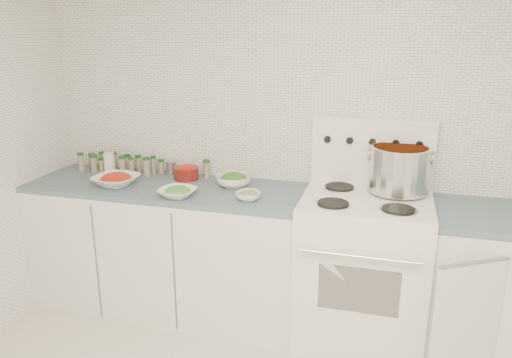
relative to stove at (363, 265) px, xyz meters
name	(u,v)px	position (x,y,z in m)	size (l,w,h in m)	color
room_walls	(223,126)	(-0.48, -1.19, 1.06)	(3.54, 3.04, 2.52)	white
counter_left	(169,247)	(-1.30, 0.00, -0.05)	(1.85, 0.62, 0.90)	white
stove	(363,265)	(0.00, 0.00, 0.00)	(0.76, 0.70, 1.36)	white
counter_right	(506,289)	(0.82, 0.00, -0.05)	(0.89, 0.83, 0.90)	white
stock_pot	(399,167)	(0.17, 0.15, 0.60)	(0.38, 0.36, 0.27)	silver
bowl_tomato	(116,180)	(-1.62, -0.09, 0.44)	(0.32, 0.32, 0.09)	white
bowl_snowpea	(178,192)	(-1.13, -0.20, 0.44)	(0.25, 0.25, 0.07)	white
bowl_broccoli	(234,180)	(-0.87, 0.11, 0.45)	(0.26, 0.26, 0.09)	white
bowl_zucchini	(248,195)	(-0.70, -0.13, 0.43)	(0.16, 0.16, 0.06)	white
bowl_pepper	(186,172)	(-1.23, 0.17, 0.45)	(0.17, 0.17, 0.11)	maroon
salt_canister	(109,163)	(-1.81, 0.16, 0.48)	(0.07, 0.07, 0.15)	white
tin_can	(172,168)	(-1.38, 0.26, 0.45)	(0.07, 0.07, 0.09)	gray
spice_cluster	(126,164)	(-1.71, 0.21, 0.47)	(0.98, 0.15, 0.14)	gray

